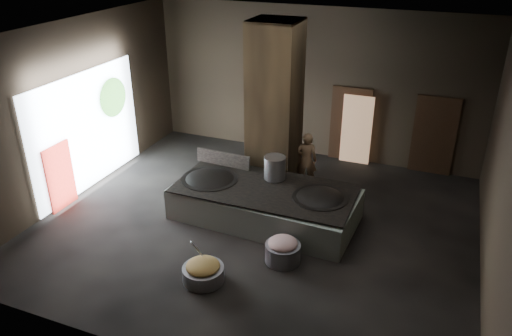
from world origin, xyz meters
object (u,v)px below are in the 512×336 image
at_px(stock_pot, 275,168).
at_px(wok_right, 320,200).
at_px(cook, 306,160).
at_px(meat_basin, 283,253).
at_px(veg_basin, 203,274).
at_px(hearth_platform, 265,204).
at_px(wok_left, 210,181).

bearing_deg(stock_pot, wok_right, -21.04).
distance_m(cook, meat_basin, 3.57).
bearing_deg(meat_basin, stock_pot, 114.53).
bearing_deg(veg_basin, meat_basin, 43.61).
distance_m(hearth_platform, veg_basin, 2.75).
relative_size(hearth_platform, wok_left, 3.17).
height_order(wok_right, stock_pot, stock_pot).
relative_size(wok_left, veg_basin, 1.64).
bearing_deg(wok_right, veg_basin, -120.47).
bearing_deg(meat_basin, cook, 98.84).
xyz_separation_m(stock_pot, cook, (0.40, 1.42, -0.34)).
xyz_separation_m(hearth_platform, stock_pot, (0.05, 0.55, 0.75)).
height_order(stock_pot, cook, cook).
distance_m(veg_basin, meat_basin, 1.76).
xyz_separation_m(wok_right, cook, (-0.90, 1.92, 0.04)).
relative_size(wok_right, meat_basin, 1.69).
distance_m(hearth_platform, wok_left, 1.50).
distance_m(wok_right, cook, 2.12).
bearing_deg(wok_left, cook, 46.71).
xyz_separation_m(wok_right, meat_basin, (-0.36, -1.56, -0.54)).
distance_m(hearth_platform, stock_pot, 0.93).
relative_size(wok_left, stock_pot, 2.42).
bearing_deg(hearth_platform, wok_left, -175.32).
height_order(hearth_platform, meat_basin, hearth_platform).
height_order(wok_left, cook, cook).
distance_m(stock_pot, veg_basin, 3.43).
bearing_deg(wok_right, hearth_platform, -177.88).
bearing_deg(hearth_platform, veg_basin, -93.20).
relative_size(stock_pot, veg_basin, 0.68).
bearing_deg(meat_basin, wok_right, 77.03).
xyz_separation_m(wok_left, cook, (1.90, 2.02, 0.04)).
distance_m(wok_left, wok_right, 2.80).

